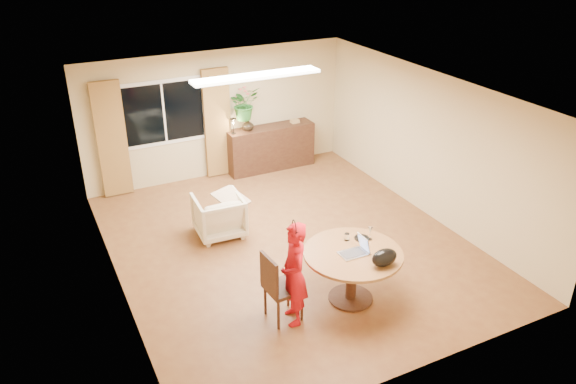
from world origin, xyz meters
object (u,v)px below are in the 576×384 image
object	(u,v)px
dining_chair	(283,286)
child	(294,274)
sideboard	(271,148)
dining_table	(353,262)
armchair	(219,215)

from	to	relation	value
dining_chair	child	xyz separation A→B (m)	(0.10, -0.11, 0.23)
dining_chair	sideboard	distance (m)	5.06
sideboard	dining_table	bearing A→B (deg)	-101.24
dining_chair	armchair	bearing A→B (deg)	86.10
dining_chair	sideboard	world-z (taller)	dining_chair
armchair	sideboard	size ratio (longest dim) A/B	0.42
child	sideboard	xyz separation A→B (m)	(1.87, 4.77, -0.26)
dining_table	dining_chair	distance (m)	1.04
sideboard	armchair	bearing A→B (deg)	-132.26
dining_table	child	size ratio (longest dim) A/B	0.93
child	sideboard	bearing A→B (deg)	170.00
dining_chair	dining_table	bearing A→B (deg)	-7.61
armchair	dining_table	bearing A→B (deg)	115.40
dining_table	armchair	distance (m)	2.76
dining_table	sideboard	distance (m)	4.82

